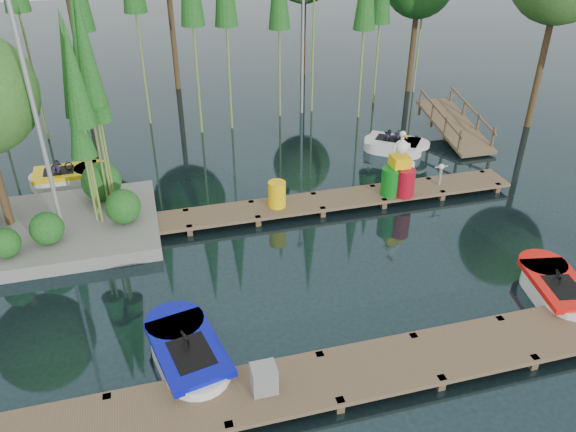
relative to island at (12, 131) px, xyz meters
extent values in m
plane|color=#1B2E32|center=(6.30, -3.29, -3.18)|extent=(90.00, 90.00, 0.00)
cube|color=brown|center=(6.30, -7.79, -2.93)|extent=(18.00, 1.50, 0.10)
cube|color=brown|center=(2.00, -7.16, -3.13)|extent=(0.16, 0.16, 0.50)
cube|color=brown|center=(4.15, -7.16, -3.13)|extent=(0.16, 0.16, 0.50)
cube|color=brown|center=(6.30, -8.42, -3.13)|extent=(0.16, 0.16, 0.50)
cube|color=brown|center=(6.30, -7.16, -3.13)|extent=(0.16, 0.16, 0.50)
cube|color=brown|center=(8.45, -8.42, -3.13)|extent=(0.16, 0.16, 0.50)
cube|color=brown|center=(8.45, -7.16, -3.13)|extent=(0.16, 0.16, 0.50)
cube|color=brown|center=(10.60, -8.42, -3.13)|extent=(0.16, 0.16, 0.50)
cube|color=brown|center=(10.60, -7.16, -3.13)|extent=(0.16, 0.16, 0.50)
cube|color=brown|center=(7.30, -0.79, -2.93)|extent=(15.00, 1.20, 0.10)
cube|color=brown|center=(0.20, -1.27, -3.13)|extent=(0.16, 0.16, 0.50)
cube|color=brown|center=(0.20, -0.31, -3.13)|extent=(0.16, 0.16, 0.50)
cube|color=brown|center=(2.23, -1.27, -3.13)|extent=(0.16, 0.16, 0.50)
cube|color=brown|center=(2.23, -0.31, -3.13)|extent=(0.16, 0.16, 0.50)
cube|color=brown|center=(4.26, -1.27, -3.13)|extent=(0.16, 0.16, 0.50)
cube|color=brown|center=(4.26, -0.31, -3.13)|extent=(0.16, 0.16, 0.50)
cube|color=brown|center=(6.28, -1.27, -3.13)|extent=(0.16, 0.16, 0.50)
cube|color=brown|center=(6.28, -0.31, -3.13)|extent=(0.16, 0.16, 0.50)
cube|color=brown|center=(8.31, -1.27, -3.13)|extent=(0.16, 0.16, 0.50)
cube|color=brown|center=(8.31, -0.31, -3.13)|extent=(0.16, 0.16, 0.50)
cube|color=brown|center=(10.34, -1.27, -3.13)|extent=(0.16, 0.16, 0.50)
cube|color=brown|center=(10.34, -0.31, -3.13)|extent=(0.16, 0.16, 0.50)
cube|color=brown|center=(12.37, -1.27, -3.13)|extent=(0.16, 0.16, 0.50)
cube|color=brown|center=(12.37, -0.31, -3.13)|extent=(0.16, 0.16, 0.50)
cube|color=brown|center=(14.40, -1.27, -3.13)|extent=(0.16, 0.16, 0.50)
cube|color=brown|center=(14.40, -0.31, -3.13)|extent=(0.16, 0.16, 0.50)
cube|color=gray|center=(0.30, -0.29, -3.00)|extent=(6.20, 4.20, 0.42)
sphere|color=#215F1F|center=(0.50, -1.29, -2.34)|extent=(0.90, 0.90, 0.90)
sphere|color=#215F1F|center=(1.90, 0.91, -2.19)|extent=(1.20, 1.20, 1.20)
sphere|color=#215F1F|center=(-0.50, -1.69, -2.39)|extent=(0.80, 0.80, 0.80)
sphere|color=#215F1F|center=(2.50, -0.69, -2.29)|extent=(1.00, 1.00, 1.00)
cylinder|color=olive|center=(2.04, 0.27, -0.22)|extent=(0.07, 0.07, 5.93)
cone|color=#215F1F|center=(2.04, 0.27, 1.86)|extent=(0.70, 0.70, 2.97)
cylinder|color=olive|center=(1.73, 0.11, -0.35)|extent=(0.07, 0.07, 5.66)
cone|color=#215F1F|center=(1.73, 0.11, 1.63)|extent=(0.70, 0.70, 2.83)
cylinder|color=olive|center=(2.23, 0.30, -0.57)|extent=(0.07, 0.07, 5.22)
cone|color=#215F1F|center=(2.23, 0.30, 1.26)|extent=(0.70, 0.70, 2.61)
cylinder|color=olive|center=(1.85, -0.51, -0.42)|extent=(0.07, 0.07, 5.53)
cone|color=#215F1F|center=(1.85, -0.51, 1.52)|extent=(0.70, 0.70, 2.76)
cylinder|color=olive|center=(1.71, -0.39, -1.18)|extent=(0.07, 0.07, 4.01)
cone|color=#215F1F|center=(1.71, -0.39, 0.23)|extent=(0.70, 0.70, 2.01)
cylinder|color=olive|center=(2.17, 0.16, -0.13)|extent=(0.07, 0.07, 6.11)
cone|color=#215F1F|center=(2.17, 0.16, 2.01)|extent=(0.70, 0.70, 3.05)
cylinder|color=#45321D|center=(19.04, 3.61, -0.15)|extent=(0.26, 0.26, 6.06)
cylinder|color=#45321D|center=(16.28, 9.35, -0.67)|extent=(0.26, 0.26, 5.02)
cylinder|color=#45321D|center=(12.04, 13.41, -0.53)|extent=(0.26, 0.26, 5.31)
cylinder|color=#45321D|center=(5.30, 12.74, 0.05)|extent=(0.26, 0.26, 6.46)
cylinder|color=#45321D|center=(0.88, 12.71, 0.24)|extent=(0.26, 0.26, 6.85)
cylinder|color=olive|center=(-0.41, 7.53, 1.65)|extent=(0.09, 0.09, 9.66)
cylinder|color=olive|center=(1.62, 8.54, 0.66)|extent=(0.09, 0.09, 7.69)
cylinder|color=olive|center=(3.67, 8.19, 1.31)|extent=(0.09, 0.09, 8.99)
cylinder|color=olive|center=(5.66, 6.58, 1.03)|extent=(0.09, 0.09, 8.44)
cylinder|color=olive|center=(6.95, 6.71, 0.93)|extent=(0.09, 0.09, 8.22)
cylinder|color=olive|center=(9.25, 7.58, 0.52)|extent=(0.09, 0.09, 7.41)
cylinder|color=olive|center=(12.54, 6.54, 0.52)|extent=(0.09, 0.09, 7.40)
cylinder|color=olive|center=(13.93, 8.13, 0.39)|extent=(0.09, 0.09, 7.14)
cylinder|color=olive|center=(16.47, 9.13, 1.12)|extent=(0.09, 0.09, 8.61)
cylinder|color=gray|center=(0.80, -0.79, 0.32)|extent=(0.12, 0.12, 7.00)
cylinder|color=gray|center=(10.30, 7.71, 0.32)|extent=(0.12, 0.12, 7.00)
cube|color=brown|center=(15.30, 3.21, -2.63)|extent=(1.50, 3.94, 0.95)
cube|color=brown|center=(14.60, 1.61, -2.59)|extent=(0.08, 0.08, 0.90)
cube|color=brown|center=(14.60, 2.71, -2.48)|extent=(0.08, 0.08, 0.90)
cube|color=brown|center=(14.60, 3.81, -2.37)|extent=(0.08, 0.08, 0.90)
cube|color=brown|center=(14.60, 4.91, -2.26)|extent=(0.08, 0.08, 0.90)
cube|color=brown|center=(14.60, 3.21, -2.03)|extent=(0.06, 3.54, 0.83)
cube|color=brown|center=(16.00, 1.61, -2.59)|extent=(0.08, 0.08, 0.90)
cube|color=brown|center=(16.00, 2.71, -2.48)|extent=(0.08, 0.08, 0.90)
cube|color=brown|center=(16.00, 3.81, -2.37)|extent=(0.08, 0.08, 0.90)
cube|color=brown|center=(16.00, 4.91, -2.26)|extent=(0.08, 0.08, 0.90)
cube|color=brown|center=(16.00, 3.21, -2.03)|extent=(0.06, 3.54, 0.83)
cube|color=white|center=(3.65, -6.53, -2.97)|extent=(1.50, 1.51, 0.58)
cylinder|color=white|center=(3.52, -5.90, -2.97)|extent=(1.50, 1.50, 0.58)
cylinder|color=white|center=(3.78, -7.15, -2.97)|extent=(1.50, 1.50, 0.58)
cube|color=#060DAE|center=(3.65, -6.53, -2.66)|extent=(1.72, 2.42, 0.15)
cylinder|color=#060DAE|center=(3.46, -5.62, -2.66)|extent=(1.53, 1.53, 0.15)
cube|color=black|center=(3.69, -6.73, -2.61)|extent=(0.98, 1.18, 0.06)
torus|color=black|center=(3.62, -6.37, -2.45)|extent=(0.21, 0.32, 0.28)
cube|color=white|center=(12.53, -6.63, -2.99)|extent=(1.36, 1.36, 0.53)
cylinder|color=white|center=(12.64, -6.06, -2.99)|extent=(1.35, 1.35, 0.53)
cylinder|color=white|center=(12.42, -7.21, -2.99)|extent=(1.35, 1.35, 0.53)
cube|color=red|center=(12.53, -6.63, -2.70)|extent=(1.54, 2.21, 0.14)
cylinder|color=red|center=(12.69, -5.79, -2.70)|extent=(1.38, 1.38, 0.14)
cube|color=black|center=(12.49, -6.82, -2.66)|extent=(0.88, 1.07, 0.06)
torus|color=black|center=(12.56, -6.49, -2.51)|extent=(0.19, 0.29, 0.26)
cube|color=white|center=(0.62, 3.01, -2.99)|extent=(1.22, 1.21, 0.54)
cylinder|color=white|center=(1.21, 3.03, -2.99)|extent=(1.21, 1.21, 0.54)
cylinder|color=white|center=(0.03, 2.99, -2.99)|extent=(1.21, 1.21, 0.54)
cube|color=yellow|center=(0.62, 3.01, -2.70)|extent=(2.07, 1.26, 0.14)
cylinder|color=yellow|center=(1.48, 3.04, -2.70)|extent=(1.23, 1.23, 0.14)
cube|color=black|center=(0.43, 3.00, -2.65)|extent=(0.99, 0.76, 0.06)
torus|color=black|center=(0.77, 3.01, -2.50)|extent=(0.27, 0.15, 0.26)
imported|color=#1E1E2D|center=(0.38, 3.00, -2.42)|extent=(0.43, 0.33, 0.95)
cube|color=white|center=(12.41, 2.66, -3.00)|extent=(1.56, 1.56, 0.51)
cylinder|color=white|center=(12.85, 2.32, -3.00)|extent=(1.55, 1.55, 0.51)
cylinder|color=white|center=(11.97, 3.00, -3.00)|extent=(1.55, 1.55, 0.51)
cube|color=white|center=(12.41, 2.66, -2.72)|extent=(2.21, 2.07, 0.13)
cylinder|color=white|center=(13.05, 2.16, -2.72)|extent=(1.58, 1.58, 0.13)
cube|color=black|center=(12.27, 2.77, -2.68)|extent=(1.14, 1.10, 0.06)
torus|color=black|center=(12.52, 2.57, -2.54)|extent=(0.28, 0.26, 0.24)
imported|color=#1E1E2D|center=(12.23, 2.80, -2.49)|extent=(0.46, 0.44, 0.83)
imported|color=#1E1E2D|center=(12.68, 2.85, -2.55)|extent=(0.36, 0.34, 0.63)
cube|color=gray|center=(4.96, -7.79, -2.59)|extent=(0.49, 0.41, 0.60)
cylinder|color=yellow|center=(7.00, -0.79, -2.48)|extent=(0.54, 0.54, 0.81)
cylinder|color=#0C7317|center=(10.63, -0.99, -2.43)|extent=(0.60, 0.60, 0.90)
cylinder|color=white|center=(11.23, -0.69, -2.43)|extent=(0.60, 0.60, 0.90)
cylinder|color=#AC0C1D|center=(11.03, -1.19, -2.43)|extent=(0.60, 0.60, 0.90)
cube|color=yellow|center=(10.93, -0.89, -1.81)|extent=(0.55, 0.55, 0.35)
sphere|color=white|center=(10.93, -0.89, -1.34)|extent=(0.44, 0.44, 0.44)
cylinder|color=white|center=(10.93, -0.89, -1.09)|extent=(0.10, 0.10, 0.30)
sphere|color=white|center=(10.93, -0.89, -0.92)|extent=(0.20, 0.20, 0.20)
cone|color=orange|center=(10.93, -1.09, -0.94)|extent=(0.10, 0.30, 0.10)
cube|color=white|center=(10.93, -0.89, -1.34)|extent=(0.55, 0.06, 0.18)
cylinder|color=gray|center=(12.49, -0.79, -2.61)|extent=(0.09, 0.09, 0.55)
sphere|color=white|center=(12.49, -0.79, -2.24)|extent=(0.18, 0.18, 0.18)
cube|color=gray|center=(12.49, -0.79, -2.24)|extent=(0.46, 0.04, 0.04)
cone|color=orange|center=(12.49, -0.90, -2.24)|extent=(0.04, 0.09, 0.04)
camera|label=1|loc=(3.38, -15.34, 5.55)|focal=35.00mm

